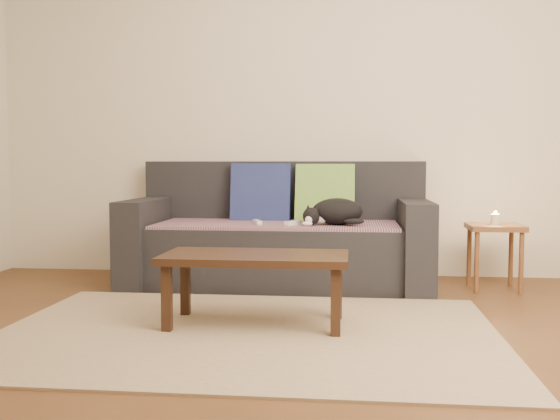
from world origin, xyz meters
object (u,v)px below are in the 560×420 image
Objects in this scene: sofa at (279,240)px; coffee_table at (255,263)px; cat at (335,212)px; side_table at (495,236)px; wii_remote_a at (257,222)px; wii_remote_b at (292,223)px.

sofa is 1.27m from coffee_table.
coffee_table is at bearing -97.56° from cat.
side_table is at bearing -3.21° from sofa.
side_table is at bearing 17.77° from cat.
wii_remote_a is at bearing -174.65° from side_table.
coffee_table is (0.14, -1.03, -0.12)m from wii_remote_a.
sofa is at bearing -47.69° from wii_remote_a.
sofa is 4.74× the size of side_table.
sofa is 1.48m from side_table.
side_table is at bearing -57.53° from wii_remote_b.
cat is (0.40, -0.19, 0.22)m from sofa.
wii_remote_b is (-0.28, -0.06, -0.07)m from cat.
side_table is 1.88m from coffee_table.
sofa is 14.00× the size of wii_remote_a.
coffee_table is at bearing 167.46° from wii_remote_a.
cat is 0.53m from wii_remote_a.
sofa is 0.50m from cat.
cat is 1.09m from side_table.
wii_remote_b is (0.12, -0.25, 0.15)m from sofa.
sofa reaches higher than side_table.
wii_remote_b is 1.02m from coffee_table.
wii_remote_a is at bearing -163.62° from cat.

